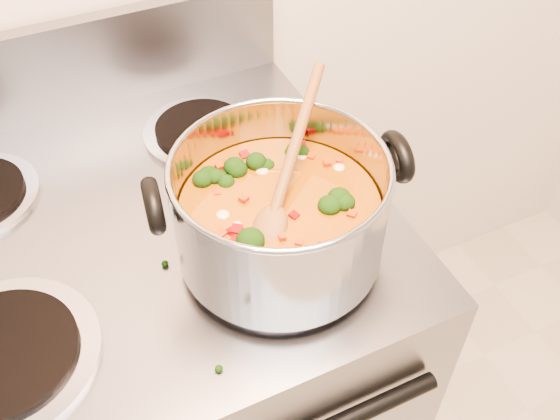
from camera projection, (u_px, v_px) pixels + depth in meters
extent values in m
cube|color=gray|center=(163.00, 386.00, 1.22)|extent=(0.76, 0.66, 0.92)
cube|color=gray|center=(61.00, 70.00, 1.03)|extent=(0.76, 0.03, 0.16)
cylinder|color=#A5A5AD|center=(3.00, 357.00, 0.74)|extent=(0.23, 0.23, 0.01)
cylinder|color=black|center=(1.00, 353.00, 0.74)|extent=(0.18, 0.18, 0.01)
cylinder|color=#A5A5AD|center=(278.00, 257.00, 0.85)|extent=(0.23, 0.23, 0.01)
cylinder|color=black|center=(278.00, 253.00, 0.84)|extent=(0.18, 0.18, 0.01)
cylinder|color=#A5A5AD|center=(201.00, 132.00, 1.04)|extent=(0.19, 0.19, 0.01)
cylinder|color=black|center=(201.00, 128.00, 1.03)|extent=(0.15, 0.15, 0.01)
cylinder|color=#A6A6AE|center=(280.00, 209.00, 0.79)|extent=(0.27, 0.27, 0.15)
torus|color=#A6A6AE|center=(280.00, 167.00, 0.74)|extent=(0.27, 0.27, 0.01)
cylinder|color=#964C0D|center=(280.00, 226.00, 0.81)|extent=(0.25, 0.25, 0.08)
torus|color=black|center=(153.00, 206.00, 0.72)|extent=(0.03, 0.08, 0.08)
torus|color=black|center=(397.00, 157.00, 0.78)|extent=(0.03, 0.08, 0.08)
ellipsoid|color=black|center=(235.00, 229.00, 0.75)|extent=(0.04, 0.04, 0.03)
ellipsoid|color=black|center=(293.00, 155.00, 0.85)|extent=(0.04, 0.04, 0.03)
ellipsoid|color=black|center=(291.00, 146.00, 0.86)|extent=(0.04, 0.04, 0.03)
ellipsoid|color=black|center=(254.00, 216.00, 0.77)|extent=(0.04, 0.04, 0.03)
ellipsoid|color=black|center=(292.00, 169.00, 0.83)|extent=(0.04, 0.04, 0.03)
ellipsoid|color=black|center=(274.00, 181.00, 0.81)|extent=(0.04, 0.04, 0.03)
ellipsoid|color=black|center=(368.00, 208.00, 0.78)|extent=(0.04, 0.04, 0.03)
ellipsoid|color=#860704|center=(242.00, 184.00, 0.81)|extent=(0.01, 0.01, 0.01)
ellipsoid|color=#860704|center=(294.00, 168.00, 0.83)|extent=(0.01, 0.01, 0.01)
ellipsoid|color=#860704|center=(325.00, 218.00, 0.76)|extent=(0.01, 0.01, 0.01)
ellipsoid|color=#860704|center=(270.00, 162.00, 0.84)|extent=(0.01, 0.01, 0.01)
ellipsoid|color=#860704|center=(336.00, 169.00, 0.83)|extent=(0.01, 0.01, 0.01)
ellipsoid|color=#860704|center=(228.00, 252.00, 0.73)|extent=(0.01, 0.01, 0.01)
ellipsoid|color=#860704|center=(353.00, 193.00, 0.79)|extent=(0.01, 0.01, 0.01)
ellipsoid|color=#860704|center=(206.00, 230.00, 0.75)|extent=(0.01, 0.01, 0.01)
ellipsoid|color=#860704|center=(337.00, 186.00, 0.80)|extent=(0.01, 0.01, 0.01)
ellipsoid|color=#860704|center=(256.00, 193.00, 0.79)|extent=(0.01, 0.01, 0.01)
ellipsoid|color=#860704|center=(204.00, 222.00, 0.76)|extent=(0.01, 0.01, 0.01)
ellipsoid|color=#A33109|center=(290.00, 209.00, 0.77)|extent=(0.01, 0.01, 0.01)
ellipsoid|color=#A33109|center=(267.00, 166.00, 0.83)|extent=(0.01, 0.01, 0.01)
ellipsoid|color=#A33109|center=(276.00, 184.00, 0.81)|extent=(0.01, 0.01, 0.01)
ellipsoid|color=#A33109|center=(261.00, 206.00, 0.78)|extent=(0.01, 0.01, 0.01)
ellipsoid|color=#A33109|center=(225.00, 257.00, 0.72)|extent=(0.01, 0.01, 0.01)
ellipsoid|color=#A33109|center=(275.00, 248.00, 0.73)|extent=(0.01, 0.01, 0.01)
ellipsoid|color=#A33109|center=(307.00, 197.00, 0.79)|extent=(0.01, 0.01, 0.01)
ellipsoid|color=#A33109|center=(320.00, 242.00, 0.74)|extent=(0.01, 0.01, 0.01)
ellipsoid|color=#A33109|center=(307.00, 224.00, 0.76)|extent=(0.01, 0.01, 0.01)
ellipsoid|color=#A33109|center=(296.00, 233.00, 0.75)|extent=(0.01, 0.01, 0.01)
ellipsoid|color=#A33109|center=(228.00, 169.00, 0.83)|extent=(0.01, 0.01, 0.01)
ellipsoid|color=#CAB88B|center=(342.00, 210.00, 0.77)|extent=(0.02, 0.02, 0.01)
ellipsoid|color=#CAB88B|center=(194.00, 222.00, 0.76)|extent=(0.02, 0.02, 0.01)
ellipsoid|color=#CAB88B|center=(262.00, 158.00, 0.84)|extent=(0.02, 0.02, 0.01)
ellipsoid|color=#CAB88B|center=(229.00, 199.00, 0.79)|extent=(0.02, 0.02, 0.01)
ellipsoid|color=#CAB88B|center=(207.00, 209.00, 0.77)|extent=(0.02, 0.02, 0.01)
ellipsoid|color=#CAB88B|center=(308.00, 269.00, 0.71)|extent=(0.02, 0.02, 0.01)
ellipsoid|color=brown|center=(269.00, 229.00, 0.75)|extent=(0.08, 0.08, 0.04)
cylinder|color=brown|center=(296.00, 143.00, 0.80)|extent=(0.17, 0.18, 0.10)
ellipsoid|color=black|center=(419.00, 282.00, 0.82)|extent=(0.01, 0.01, 0.01)
ellipsoid|color=black|center=(176.00, 327.00, 0.77)|extent=(0.01, 0.01, 0.01)
ellipsoid|color=black|center=(402.00, 298.00, 0.80)|extent=(0.01, 0.01, 0.01)
ellipsoid|color=black|center=(405.00, 301.00, 0.80)|extent=(0.01, 0.01, 0.01)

